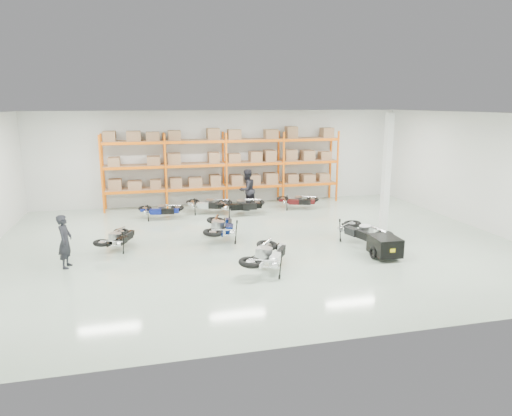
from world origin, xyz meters
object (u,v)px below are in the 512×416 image
object	(u,v)px
moto_silver_left	(267,251)
moto_black_far_left	(117,235)
moto_touring_right	(362,227)
moto_back_a	(160,207)
moto_back_c	(240,202)
person_left	(65,241)
moto_back_d	(298,198)
moto_back_b	(208,201)
moto_blue_centre	(221,223)
trailer	(385,246)
person_back	(247,190)

from	to	relation	value
moto_silver_left	moto_black_far_left	distance (m)	5.42
moto_silver_left	moto_black_far_left	size ratio (longest dim) A/B	1.24
moto_touring_right	moto_back_a	size ratio (longest dim) A/B	1.17
moto_back_c	person_left	bearing A→B (deg)	134.26
moto_touring_right	moto_back_d	xyz separation A→B (m)	(-0.47, 5.70, -0.08)
moto_back_b	moto_back_d	size ratio (longest dim) A/B	1.07
moto_silver_left	moto_black_far_left	world-z (taller)	moto_silver_left
moto_blue_centre	moto_black_far_left	bearing A→B (deg)	15.99
moto_back_b	person_left	size ratio (longest dim) A/B	1.11
trailer	person_left	distance (m)	9.84
moto_silver_left	moto_touring_right	bearing A→B (deg)	-124.55
moto_back_a	person_back	bearing A→B (deg)	-69.37
moto_black_far_left	moto_silver_left	bearing A→B (deg)	169.01
moto_blue_centre	moto_back_a	distance (m)	4.16
person_left	moto_back_a	bearing A→B (deg)	-19.84
moto_back_d	person_back	size ratio (longest dim) A/B	0.89
moto_touring_right	trailer	bearing A→B (deg)	-104.94
moto_silver_left	person_left	size ratio (longest dim) A/B	1.23
moto_back_a	moto_back_d	xyz separation A→B (m)	(6.29, 0.44, 0.01)
moto_silver_left	moto_back_d	xyz separation A→B (m)	(3.45, 7.47, -0.10)
moto_blue_centre	moto_back_c	xyz separation A→B (m)	(1.43, 3.51, -0.03)
moto_back_d	moto_blue_centre	bearing A→B (deg)	153.39
moto_back_c	moto_back_d	size ratio (longest dim) A/B	1.14
moto_back_d	person_left	distance (m)	10.93
trailer	person_back	world-z (taller)	person_back
moto_touring_right	moto_back_c	size ratio (longest dim) A/B	1.01
moto_black_far_left	trailer	distance (m)	8.84
moto_black_far_left	moto_back_b	distance (m)	5.77
moto_touring_right	person_back	distance (m)	6.67
moto_blue_centre	moto_touring_right	size ratio (longest dim) A/B	1.03
trailer	moto_back_d	size ratio (longest dim) A/B	1.00
moto_black_far_left	moto_back_a	xyz separation A→B (m)	(1.57, 3.89, 0.01)
trailer	moto_back_b	xyz separation A→B (m)	(-4.64, 7.41, 0.14)
moto_silver_left	person_back	distance (m)	7.90
moto_black_far_left	person_left	bearing A→B (deg)	70.98
moto_touring_right	moto_back_d	bearing A→B (deg)	79.73
moto_silver_left	person_left	xyz separation A→B (m)	(-5.81, 1.67, 0.20)
trailer	moto_back_b	size ratio (longest dim) A/B	0.94
moto_back_d	person_left	bearing A→B (deg)	141.83
person_left	person_back	world-z (taller)	person_back
moto_blue_centre	person_back	distance (m)	4.83
moto_back_d	person_left	world-z (taller)	person_left
moto_back_b	moto_back_c	world-z (taller)	moto_back_c
moto_black_far_left	trailer	xyz separation A→B (m)	(8.32, -2.97, -0.08)
moto_silver_left	moto_back_b	world-z (taller)	moto_silver_left
trailer	person_left	world-z (taller)	person_left
moto_silver_left	moto_back_b	bearing A→B (deg)	-53.42
moto_silver_left	moto_black_far_left	bearing A→B (deg)	-4.39
moto_blue_centre	trailer	size ratio (longest dim) A/B	1.19
moto_back_a	moto_back_d	distance (m)	6.31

